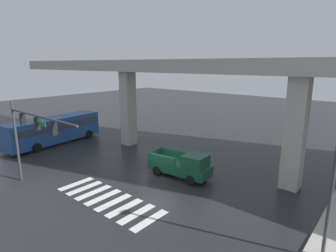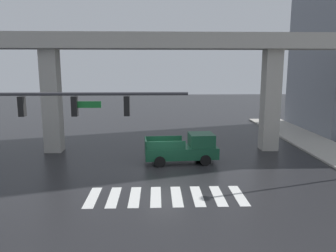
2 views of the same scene
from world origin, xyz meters
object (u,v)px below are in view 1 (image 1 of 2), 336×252
Objects in this scene: street_lamp_near_corner at (335,167)px; traffic_signal_mast at (30,129)px; city_bus at (54,129)px; pickup_truck at (183,165)px.

traffic_signal_mast is at bearing -163.22° from street_lamp_near_corner.
street_lamp_near_corner reaches higher than city_bus.
city_bus is 27.75m from street_lamp_near_corner.
pickup_truck is 0.60× the size of traffic_signal_mast.
city_bus is (-16.86, -1.76, 0.73)m from pickup_truck.
traffic_signal_mast is at bearing -127.53° from pickup_truck.
pickup_truck is 16.96m from city_bus.
street_lamp_near_corner is (17.32, 5.22, 0.01)m from traffic_signal_mast.
street_lamp_near_corner is (10.70, -3.40, 3.57)m from pickup_truck.
city_bus is at bearing 146.18° from traffic_signal_mast.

